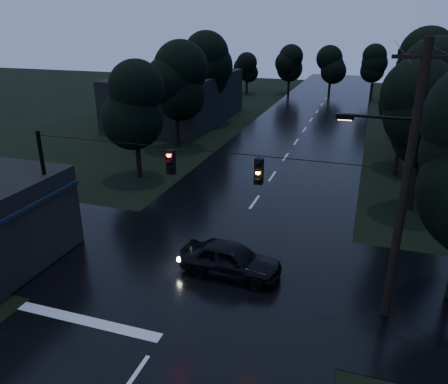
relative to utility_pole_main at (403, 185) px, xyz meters
The scene contains 14 objects.
main_road 21.06m from the utility_pole_main, 111.30° to the left, with size 12.00×120.00×0.02m, color black.
cross_street 9.14m from the utility_pole_main, behind, with size 60.00×9.00×0.02m, color black.
building_far_left 36.15m from the utility_pole_main, 126.44° to the left, with size 10.00×16.00×5.00m, color black.
utility_pole_main is the anchor object (origin of this frame).
utility_pole_far 17.08m from the utility_pole_main, 87.00° to the left, with size 2.00×0.30×7.50m.
anchor_pole_left 15.08m from the utility_pole_main, behind, with size 0.18×0.18×6.00m, color black.
span_signals 6.85m from the utility_pole_main, behind, with size 15.00×0.37×1.12m.
tree_left_a 19.76m from the utility_pole_main, 146.16° to the left, with size 3.92×3.92×8.26m.
tree_left_b 25.50m from the utility_pole_main, 131.84° to the left, with size 4.20×4.20×8.85m.
tree_left_c 33.94m from the utility_pole_main, 121.27° to the left, with size 4.48×4.48×9.44m.
tree_right_a 11.12m from the utility_pole_main, 81.77° to the left, with size 4.20×4.20×8.85m.
tree_right_b 19.14m from the utility_pole_main, 83.42° to the left, with size 4.48×4.48×9.44m.
tree_right_c 29.16m from the utility_pole_main, 84.50° to the left, with size 4.76×4.76×10.03m.
car 7.81m from the utility_pole_main, behind, with size 1.79×4.45×1.52m, color black.
Camera 1 is at (6.04, -4.01, 10.46)m, focal length 35.00 mm.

